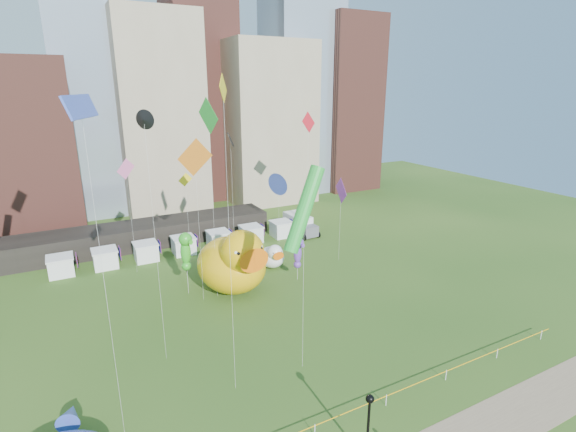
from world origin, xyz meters
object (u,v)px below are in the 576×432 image
seahorse_green (186,248)px  lamppost (368,421)px  big_duck (234,262)px  box_truck (300,224)px  small_duck (272,256)px  seahorse_purple (298,250)px

seahorse_green → lamppost: (3.45, -27.18, -2.30)m
big_duck → box_truck: size_ratio=1.54×
small_duck → box_truck: (9.65, 10.03, -0.06)m
seahorse_purple → lamppost: 26.14m
small_duck → seahorse_green: 12.10m
small_duck → seahorse_green: bearing=-167.3°
big_duck → seahorse_purple: big_duck is taller
seahorse_green → seahorse_purple: 12.76m
small_duck → big_duck: bearing=-146.0°
big_duck → box_truck: bearing=35.3°
small_duck → lamppost: lamppost is taller
small_duck → seahorse_purple: size_ratio=0.82×
big_duck → box_truck: 21.66m
lamppost → small_duck: bearing=75.0°
seahorse_purple → box_truck: seahorse_purple is taller
seahorse_green → box_truck: bearing=14.5°
seahorse_green → lamppost: bearing=-98.2°
small_duck → seahorse_purple: bearing=-74.5°
seahorse_green → lamppost: 27.49m
lamppost → box_truck: (17.51, 39.26, -1.56)m
big_duck → seahorse_green: size_ratio=1.47×
seahorse_green → seahorse_purple: (12.39, -2.63, -1.58)m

